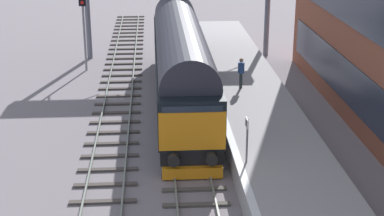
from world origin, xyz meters
The scene contains 8 objects.
ground_plane centered at (0.00, 0.00, 0.00)m, with size 140.00×140.00×0.00m, color slate.
track_main centered at (0.00, 0.00, 0.05)m, with size 2.50×60.00×0.15m.
track_adjacent_west centered at (-3.45, 0.00, 0.05)m, with size 2.50×60.00×0.15m.
station_platform centered at (3.60, 0.00, 0.50)m, with size 4.00×44.00×1.01m.
diesel_locomotive centered at (0.00, 4.68, 2.48)m, with size 2.74×18.39×4.68m.
signal_post_near centered at (-5.80, 11.67, 3.02)m, with size 0.44×0.22×4.90m.
platform_number_sign centered at (2.04, -5.05, 2.20)m, with size 0.10×0.44×1.78m.
waiting_passenger centered at (3.17, 4.20, 1.99)m, with size 0.43×0.49×1.64m.
Camera 1 is at (-1.47, -25.86, 10.77)m, focal length 55.71 mm.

